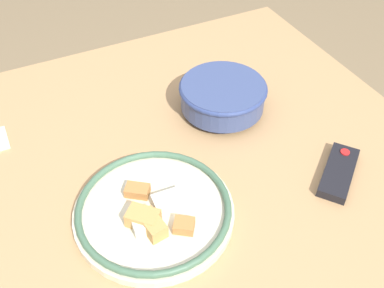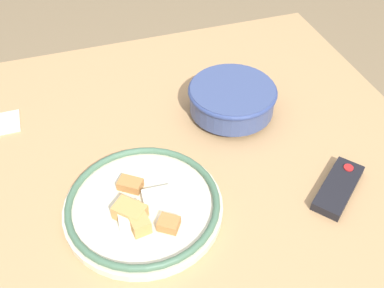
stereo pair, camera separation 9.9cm
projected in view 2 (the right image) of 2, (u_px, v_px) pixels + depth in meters
The scene contains 4 objects.
dining_table at pixel (167, 177), 1.08m from camera, with size 1.20×1.00×0.73m.
noodle_bowl at pixel (232, 98), 1.09m from camera, with size 0.22×0.22×0.08m.
food_plate at pixel (143, 206), 0.89m from camera, with size 0.32×0.32×0.05m.
tv_remote at pixel (338, 187), 0.94m from camera, with size 0.16×0.14×0.02m.
Camera 2 is at (0.17, 0.70, 1.46)m, focal length 42.00 mm.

